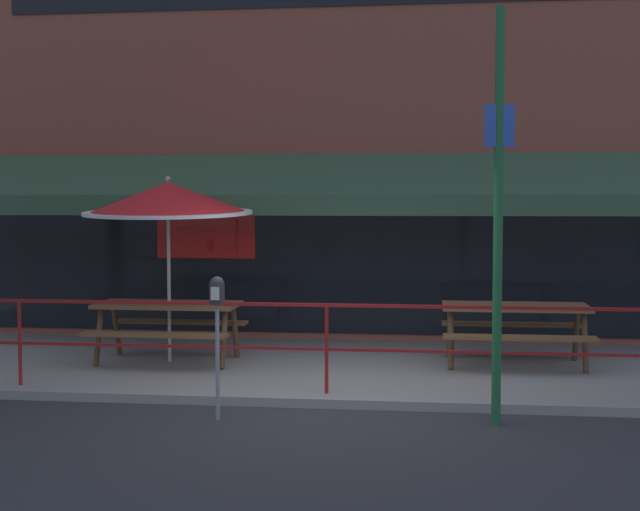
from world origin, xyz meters
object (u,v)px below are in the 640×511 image
Objects in this scene: parking_meter_far at (217,304)px; street_sign_pole at (498,212)px; picnic_table_centre at (515,317)px; picnic_table_left at (168,315)px; patio_umbrella_left at (168,199)px.

parking_meter_far is 0.36× the size of street_sign_pole.
parking_meter_far is at bearing -138.54° from picnic_table_centre.
picnic_table_left is 1.48m from patio_umbrella_left.
picnic_table_centre is (4.37, 0.32, 0.00)m from picnic_table_left.
picnic_table_centre is at bearing 81.00° from street_sign_pole.
picnic_table_left is at bearing 149.44° from street_sign_pole.
patio_umbrella_left reaches higher than parking_meter_far.
street_sign_pole is (3.95, -2.33, 1.34)m from picnic_table_left.
picnic_table_centre is 4.62m from patio_umbrella_left.
picnic_table_centre is at bearing 4.13° from picnic_table_left.
picnic_table_left is 0.45× the size of street_sign_pole.
picnic_table_centre is 0.76× the size of patio_umbrella_left.
picnic_table_centre is at bearing 41.46° from parking_meter_far.
picnic_table_left is 1.27× the size of parking_meter_far.
street_sign_pole is (-0.42, -2.65, 1.34)m from picnic_table_centre.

